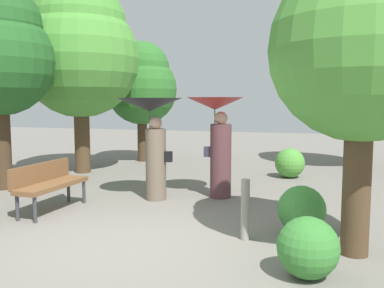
{
  "coord_description": "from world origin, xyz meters",
  "views": [
    {
      "loc": [
        2.33,
        -4.95,
        1.91
      ],
      "look_at": [
        0.0,
        2.9,
        1.05
      ],
      "focal_mm": 38.81,
      "sensor_mm": 36.0,
      "label": 1
    }
  ],
  "objects_px": {
    "tree_mid_left": "(142,83)",
    "tree_mid_right": "(364,52)",
    "tree_far_back": "(80,49)",
    "path_marker_post": "(245,210)",
    "park_bench": "(49,182)",
    "tree_near_right": "(363,31)",
    "person_left": "(152,126)",
    "person_right": "(218,129)"
  },
  "relations": [
    {
      "from": "park_bench",
      "to": "tree_mid_left",
      "type": "xyz_separation_m",
      "value": [
        -0.82,
        5.97,
        1.93
      ]
    },
    {
      "from": "path_marker_post",
      "to": "tree_mid_left",
      "type": "bearing_deg",
      "value": 123.62
    },
    {
      "from": "park_bench",
      "to": "person_right",
      "type": "bearing_deg",
      "value": -51.59
    },
    {
      "from": "park_bench",
      "to": "tree_far_back",
      "type": "bearing_deg",
      "value": 25.43
    },
    {
      "from": "person_right",
      "to": "path_marker_post",
      "type": "xyz_separation_m",
      "value": [
        0.94,
        -2.37,
        -0.92
      ]
    },
    {
      "from": "tree_mid_left",
      "to": "path_marker_post",
      "type": "height_order",
      "value": "tree_mid_left"
    },
    {
      "from": "person_right",
      "to": "tree_mid_left",
      "type": "height_order",
      "value": "tree_mid_left"
    },
    {
      "from": "person_left",
      "to": "path_marker_post",
      "type": "height_order",
      "value": "person_left"
    },
    {
      "from": "person_left",
      "to": "tree_mid_right",
      "type": "xyz_separation_m",
      "value": [
        4.23,
        5.17,
        1.8
      ]
    },
    {
      "from": "tree_near_right",
      "to": "tree_far_back",
      "type": "relative_size",
      "value": 0.81
    },
    {
      "from": "person_right",
      "to": "path_marker_post",
      "type": "relative_size",
      "value": 2.33
    },
    {
      "from": "path_marker_post",
      "to": "tree_mid_right",
      "type": "bearing_deg",
      "value": 73.08
    },
    {
      "from": "tree_mid_left",
      "to": "tree_mid_right",
      "type": "distance_m",
      "value": 6.51
    },
    {
      "from": "path_marker_post",
      "to": "person_left",
      "type": "bearing_deg",
      "value": 138.93
    },
    {
      "from": "park_bench",
      "to": "tree_mid_right",
      "type": "height_order",
      "value": "tree_mid_right"
    },
    {
      "from": "person_left",
      "to": "tree_mid_left",
      "type": "distance_m",
      "value": 5.26
    },
    {
      "from": "person_left",
      "to": "person_right",
      "type": "height_order",
      "value": "person_right"
    },
    {
      "from": "person_right",
      "to": "path_marker_post",
      "type": "height_order",
      "value": "person_right"
    },
    {
      "from": "person_right",
      "to": "tree_far_back",
      "type": "relative_size",
      "value": 0.39
    },
    {
      "from": "person_left",
      "to": "tree_far_back",
      "type": "height_order",
      "value": "tree_far_back"
    },
    {
      "from": "tree_far_back",
      "to": "path_marker_post",
      "type": "xyz_separation_m",
      "value": [
        5.02,
        -4.12,
        -2.82
      ]
    },
    {
      "from": "person_left",
      "to": "tree_mid_right",
      "type": "bearing_deg",
      "value": -37.56
    },
    {
      "from": "park_bench",
      "to": "tree_near_right",
      "type": "bearing_deg",
      "value": -95.39
    },
    {
      "from": "tree_near_right",
      "to": "tree_mid_right",
      "type": "xyz_separation_m",
      "value": [
        0.73,
        7.15,
        0.51
      ]
    },
    {
      "from": "tree_near_right",
      "to": "tree_mid_right",
      "type": "distance_m",
      "value": 7.21
    },
    {
      "from": "person_left",
      "to": "tree_far_back",
      "type": "xyz_separation_m",
      "value": [
        -2.92,
        2.3,
        1.82
      ]
    },
    {
      "from": "person_right",
      "to": "tree_mid_right",
      "type": "bearing_deg",
      "value": -31.87
    },
    {
      "from": "person_left",
      "to": "path_marker_post",
      "type": "relative_size",
      "value": 2.31
    },
    {
      "from": "park_bench",
      "to": "tree_mid_right",
      "type": "xyz_separation_m",
      "value": [
        5.63,
        6.47,
        2.72
      ]
    },
    {
      "from": "tree_far_back",
      "to": "path_marker_post",
      "type": "relative_size",
      "value": 5.93
    },
    {
      "from": "tree_near_right",
      "to": "path_marker_post",
      "type": "height_order",
      "value": "tree_near_right"
    },
    {
      "from": "person_left",
      "to": "park_bench",
      "type": "height_order",
      "value": "person_left"
    },
    {
      "from": "person_right",
      "to": "tree_near_right",
      "type": "xyz_separation_m",
      "value": [
        2.33,
        -2.53,
        1.38
      ]
    },
    {
      "from": "park_bench",
      "to": "tree_near_right",
      "type": "xyz_separation_m",
      "value": [
        4.89,
        -0.68,
        2.22
      ]
    },
    {
      "from": "park_bench",
      "to": "tree_mid_right",
      "type": "bearing_deg",
      "value": -38.45
    },
    {
      "from": "park_bench",
      "to": "tree_mid_right",
      "type": "distance_m",
      "value": 9.0
    },
    {
      "from": "person_left",
      "to": "tree_mid_right",
      "type": "relative_size",
      "value": 0.4
    },
    {
      "from": "person_right",
      "to": "tree_near_right",
      "type": "relative_size",
      "value": 0.48
    },
    {
      "from": "tree_mid_right",
      "to": "path_marker_post",
      "type": "xyz_separation_m",
      "value": [
        -2.13,
        -7.0,
        -2.81
      ]
    },
    {
      "from": "person_left",
      "to": "tree_mid_right",
      "type": "distance_m",
      "value": 6.92
    },
    {
      "from": "park_bench",
      "to": "path_marker_post",
      "type": "bearing_deg",
      "value": -95.99
    },
    {
      "from": "park_bench",
      "to": "path_marker_post",
      "type": "height_order",
      "value": "path_marker_post"
    }
  ]
}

